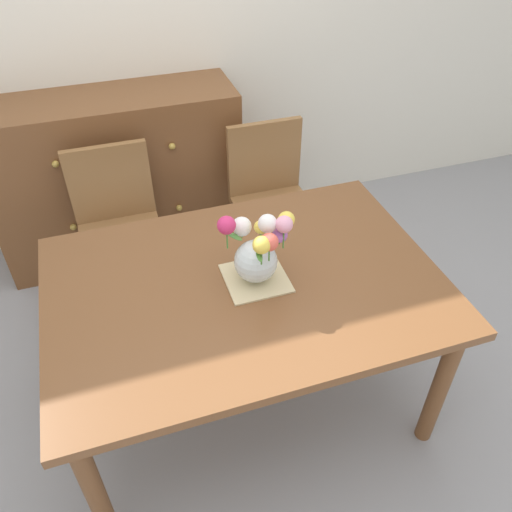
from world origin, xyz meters
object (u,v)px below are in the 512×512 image
(dining_table, at_px, (245,297))
(chair_right, at_px, (270,193))
(flower_vase, at_px, (258,251))
(chair_left, at_px, (118,221))
(dresser, at_px, (119,179))

(dining_table, bearing_deg, chair_right, 64.29)
(chair_right, bearing_deg, flower_vase, 67.24)
(chair_left, xyz_separation_m, dresser, (0.06, 0.46, -0.02))
(chair_right, bearing_deg, dining_table, 64.29)
(dresser, bearing_deg, flower_vase, -72.53)
(dining_table, bearing_deg, chair_left, 115.71)
(flower_vase, bearing_deg, chair_right, 67.24)
(dining_table, relative_size, chair_left, 1.71)
(dining_table, distance_m, dresser, 1.39)
(chair_right, distance_m, flower_vase, 1.02)
(chair_left, relative_size, dresser, 0.64)
(flower_vase, bearing_deg, dining_table, 177.90)
(dresser, bearing_deg, dining_table, -74.62)
(chair_left, xyz_separation_m, chair_right, (0.84, 0.00, 0.00))
(dresser, distance_m, flower_vase, 1.45)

